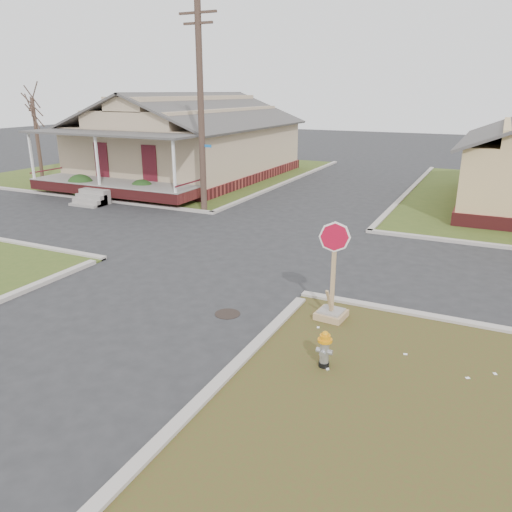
% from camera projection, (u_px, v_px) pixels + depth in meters
% --- Properties ---
extents(ground, '(120.00, 120.00, 0.00)m').
position_uv_depth(ground, '(167.00, 293.00, 13.85)').
color(ground, '#272729').
rests_on(ground, ground).
extents(verge_far_left, '(19.00, 19.00, 0.05)m').
position_uv_depth(verge_far_left, '(164.00, 171.00, 34.59)').
color(verge_far_left, '#3C4F1C').
rests_on(verge_far_left, ground).
extents(curbs, '(80.00, 40.00, 0.12)m').
position_uv_depth(curbs, '(247.00, 245.00, 18.13)').
color(curbs, '#B0A69F').
rests_on(curbs, ground).
extents(manhole, '(0.64, 0.64, 0.01)m').
position_uv_depth(manhole, '(227.00, 314.00, 12.52)').
color(manhole, black).
rests_on(manhole, ground).
extents(corner_house, '(10.10, 15.50, 5.30)m').
position_uv_depth(corner_house, '(189.00, 142.00, 31.52)').
color(corner_house, maroon).
rests_on(corner_house, ground).
extents(utility_pole, '(1.80, 0.28, 9.00)m').
position_uv_depth(utility_pole, '(201.00, 107.00, 21.73)').
color(utility_pole, '#402D25').
rests_on(utility_pole, ground).
extents(tree_far_left, '(0.22, 0.22, 4.90)m').
position_uv_depth(tree_far_left, '(37.00, 139.00, 30.74)').
color(tree_far_left, '#402D25').
rests_on(tree_far_left, verge_far_left).
extents(fire_hydrant, '(0.29, 0.29, 0.78)m').
position_uv_depth(fire_hydrant, '(325.00, 347.00, 9.92)').
color(fire_hydrant, black).
rests_on(fire_hydrant, ground).
extents(stop_sign, '(0.69, 0.67, 2.44)m').
position_uv_depth(stop_sign, '(332.00, 298.00, 12.04)').
color(stop_sign, tan).
rests_on(stop_sign, ground).
extents(hedge_left, '(1.48, 1.21, 1.13)m').
position_uv_depth(hedge_left, '(81.00, 185.00, 26.14)').
color(hedge_left, '#1D3B15').
rests_on(hedge_left, verge_far_left).
extents(hedge_right, '(1.38, 1.13, 1.05)m').
position_uv_depth(hedge_right, '(142.00, 189.00, 25.28)').
color(hedge_right, '#1D3B15').
rests_on(hedge_right, verge_far_left).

